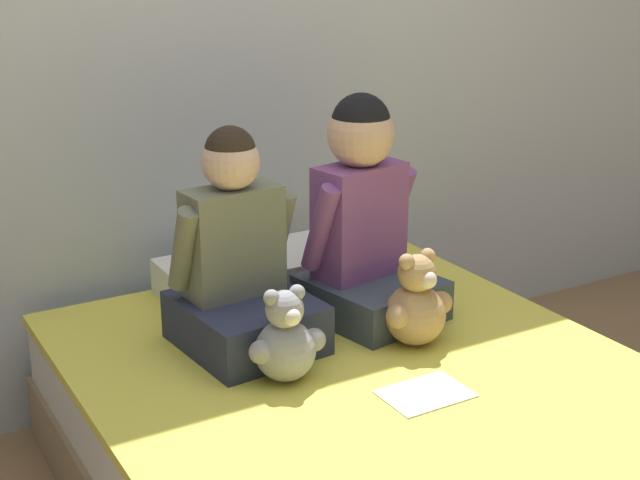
% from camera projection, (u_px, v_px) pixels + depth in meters
% --- Properties ---
extents(wall_behind_bed, '(8.00, 0.06, 2.50)m').
position_uv_depth(wall_behind_bed, '(210.00, 6.00, 2.73)').
color(wall_behind_bed, silver).
rests_on(wall_behind_bed, ground_plane).
extents(bed, '(1.37, 2.00, 0.41)m').
position_uv_depth(bed, '(408.00, 477.00, 2.17)').
color(bed, '#997F60').
rests_on(bed, ground_plane).
extents(child_on_left, '(0.36, 0.39, 0.59)m').
position_uv_depth(child_on_left, '(239.00, 266.00, 2.35)').
color(child_on_left, '#282D47').
rests_on(child_on_left, bed).
extents(child_on_right, '(0.38, 0.40, 0.64)m').
position_uv_depth(child_on_right, '(364.00, 221.00, 2.52)').
color(child_on_right, '#384251').
rests_on(child_on_right, bed).
extents(teddy_bear_held_by_left_child, '(0.20, 0.15, 0.24)m').
position_uv_depth(teddy_bear_held_by_left_child, '(285.00, 341.00, 2.18)').
color(teddy_bear_held_by_left_child, '#939399').
rests_on(teddy_bear_held_by_left_child, bed).
extents(teddy_bear_held_by_right_child, '(0.22, 0.17, 0.26)m').
position_uv_depth(teddy_bear_held_by_right_child, '(416.00, 305.00, 2.37)').
color(teddy_bear_held_by_right_child, tan).
rests_on(teddy_bear_held_by_right_child, bed).
extents(pillow_at_headboard, '(0.58, 0.29, 0.11)m').
position_uv_depth(pillow_at_headboard, '(256.00, 273.00, 2.76)').
color(pillow_at_headboard, white).
rests_on(pillow_at_headboard, bed).
extents(sign_card, '(0.21, 0.15, 0.00)m').
position_uv_depth(sign_card, '(425.00, 394.00, 2.14)').
color(sign_card, white).
rests_on(sign_card, bed).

